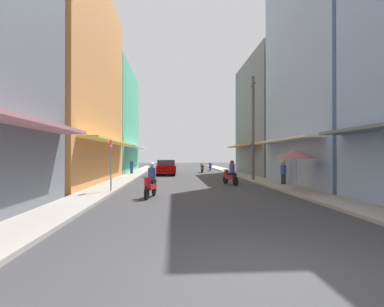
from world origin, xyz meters
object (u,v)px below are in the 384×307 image
motorbike_maroon (231,174)px  pedestrian_midway (283,171)px  vendor_umbrella (296,154)px  utility_pole (253,128)px  motorbike_blue (210,167)px  parked_car (166,167)px  street_sign_no_entry (111,159)px  motorbike_red (151,182)px  motorbike_orange (202,168)px  pedestrian_far (132,167)px

motorbike_maroon → pedestrian_midway: pedestrian_midway is taller
vendor_umbrella → utility_pole: 7.21m
motorbike_blue → parked_car: parked_car is taller
utility_pole → street_sign_no_entry: bearing=-143.9°
motorbike_blue → motorbike_maroon: bearing=-93.0°
motorbike_red → parked_car: (0.32, 15.15, 0.04)m
motorbike_orange → pedestrian_midway: bearing=-75.8°
vendor_umbrella → street_sign_no_entry: (-9.11, 0.48, -0.23)m
motorbike_red → utility_pole: 10.95m
motorbike_maroon → motorbike_red: same height
motorbike_red → parked_car: 15.15m
utility_pole → vendor_umbrella: bearing=-87.8°
motorbike_orange → vendor_umbrella: 18.12m
motorbike_blue → street_sign_no_entry: bearing=-109.6°
motorbike_red → street_sign_no_entry: size_ratio=0.68×
motorbike_orange → vendor_umbrella: vendor_umbrella is taller
motorbike_maroon → parked_car: motorbike_maroon is taller
pedestrian_far → motorbike_blue: bearing=39.4°
motorbike_red → pedestrian_midway: 9.02m
motorbike_orange → utility_pole: 11.71m
pedestrian_midway → utility_pole: size_ratio=0.21×
pedestrian_midway → motorbike_blue: bearing=97.0°
motorbike_blue → motorbike_orange: size_ratio=0.99×
motorbike_maroon → utility_pole: size_ratio=0.23×
parked_car → vendor_umbrella: (6.74, -14.11, 1.21)m
parked_car → pedestrian_far: size_ratio=2.67×
motorbike_blue → utility_pole: (1.26, -14.85, 3.39)m
pedestrian_midway → utility_pole: utility_pole is taller
motorbike_maroon → pedestrian_midway: size_ratio=1.07×
motorbike_blue → vendor_umbrella: size_ratio=0.82×
motorbike_maroon → motorbike_orange: bearing=92.1°
parked_car → vendor_umbrella: bearing=-64.5°
motorbike_maroon → parked_car: size_ratio=0.42×
motorbike_blue → utility_pole: utility_pole is taller
motorbike_orange → parked_car: (-3.82, -3.72, 0.24)m
motorbike_orange → utility_pole: size_ratio=0.24×
vendor_umbrella → utility_pole: bearing=92.2°
pedestrian_midway → parked_car: bearing=125.2°
motorbike_maroon → utility_pole: (2.17, 2.61, 3.19)m
motorbike_red → street_sign_no_entry: (-2.05, 1.52, 1.01)m
motorbike_orange → parked_car: size_ratio=0.44×
motorbike_blue → parked_car: bearing=-124.2°
motorbike_red → pedestrian_far: 16.10m
motorbike_blue → motorbike_red: (-5.53, -22.83, 0.20)m
motorbike_orange → vendor_umbrella: bearing=-80.7°
pedestrian_far → street_sign_no_entry: 14.36m
pedestrian_midway → pedestrian_far: size_ratio=1.04×
pedestrian_midway → vendor_umbrella: 3.77m
parked_car → pedestrian_midway: (7.44, -10.55, 0.18)m
motorbike_orange → parked_car: 5.34m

